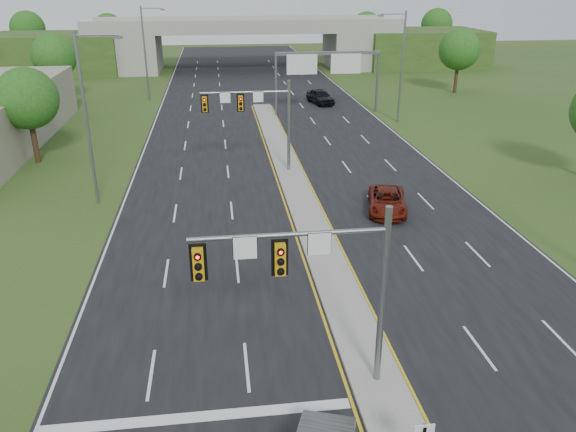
% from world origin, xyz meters
% --- Properties ---
extents(ground, '(240.00, 240.00, 0.00)m').
position_xyz_m(ground, '(0.00, 0.00, 0.00)').
color(ground, '#2C4819').
rests_on(ground, ground).
extents(road, '(24.00, 160.00, 0.02)m').
position_xyz_m(road, '(0.00, 35.00, 0.01)').
color(road, black).
rests_on(road, ground).
extents(median, '(2.00, 54.00, 0.16)m').
position_xyz_m(median, '(0.00, 23.00, 0.10)').
color(median, gray).
rests_on(median, road).
extents(lane_markings, '(23.72, 160.00, 0.01)m').
position_xyz_m(lane_markings, '(-0.60, 28.91, 0.02)').
color(lane_markings, gold).
rests_on(lane_markings, road).
extents(signal_mast_near, '(6.62, 0.60, 7.00)m').
position_xyz_m(signal_mast_near, '(-2.26, -0.07, 4.73)').
color(signal_mast_near, slate).
rests_on(signal_mast_near, ground).
extents(signal_mast_far, '(6.62, 0.60, 7.00)m').
position_xyz_m(signal_mast_far, '(-2.26, 24.93, 4.73)').
color(signal_mast_far, slate).
rests_on(signal_mast_far, ground).
extents(sign_gantry, '(11.58, 0.44, 6.67)m').
position_xyz_m(sign_gantry, '(6.68, 44.92, 5.24)').
color(sign_gantry, slate).
rests_on(sign_gantry, ground).
extents(overpass, '(80.00, 14.00, 8.10)m').
position_xyz_m(overpass, '(0.00, 80.00, 3.55)').
color(overpass, gray).
rests_on(overpass, ground).
extents(lightpole_l_mid, '(2.85, 0.25, 11.00)m').
position_xyz_m(lightpole_l_mid, '(-13.30, 20.00, 6.10)').
color(lightpole_l_mid, slate).
rests_on(lightpole_l_mid, ground).
extents(lightpole_l_far, '(2.85, 0.25, 11.00)m').
position_xyz_m(lightpole_l_far, '(-13.30, 55.00, 6.10)').
color(lightpole_l_far, slate).
rests_on(lightpole_l_far, ground).
extents(lightpole_r_far, '(2.85, 0.25, 11.00)m').
position_xyz_m(lightpole_r_far, '(13.30, 40.00, 6.10)').
color(lightpole_r_far, slate).
rests_on(lightpole_r_far, ground).
extents(tree_l_near, '(4.80, 4.80, 7.60)m').
position_xyz_m(tree_l_near, '(-20.00, 30.00, 5.18)').
color(tree_l_near, '#382316').
rests_on(tree_l_near, ground).
extents(tree_l_mid, '(5.20, 5.20, 8.12)m').
position_xyz_m(tree_l_mid, '(-24.00, 55.00, 5.51)').
color(tree_l_mid, '#382316').
rests_on(tree_l_mid, ground).
extents(tree_r_mid, '(5.20, 5.20, 8.12)m').
position_xyz_m(tree_r_mid, '(26.00, 55.00, 5.51)').
color(tree_r_mid, '#382316').
rests_on(tree_r_mid, ground).
extents(tree_back_a, '(6.00, 6.00, 8.85)m').
position_xyz_m(tree_back_a, '(-38.00, 94.00, 5.84)').
color(tree_back_a, '#382316').
rests_on(tree_back_a, ground).
extents(tree_back_b, '(5.60, 5.60, 8.32)m').
position_xyz_m(tree_back_b, '(-24.00, 94.00, 5.51)').
color(tree_back_b, '#382316').
rests_on(tree_back_b, ground).
extents(tree_back_c, '(5.60, 5.60, 8.32)m').
position_xyz_m(tree_back_c, '(24.00, 94.00, 5.51)').
color(tree_back_c, '#382316').
rests_on(tree_back_c, ground).
extents(tree_back_d, '(6.00, 6.00, 8.85)m').
position_xyz_m(tree_back_d, '(38.00, 94.00, 5.84)').
color(tree_back_d, '#382316').
rests_on(tree_back_d, ground).
extents(car_far_a, '(3.43, 5.40, 1.39)m').
position_xyz_m(car_far_a, '(5.18, 16.11, 0.71)').
color(car_far_a, '#5B1309').
rests_on(car_far_a, road).
extents(car_far_c, '(3.09, 5.35, 1.71)m').
position_xyz_m(car_far_c, '(7.09, 50.20, 0.88)').
color(car_far_c, black).
rests_on(car_far_c, road).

